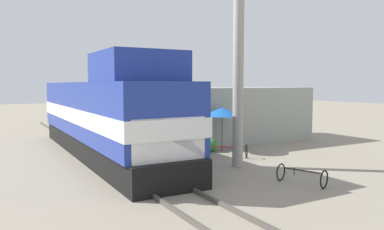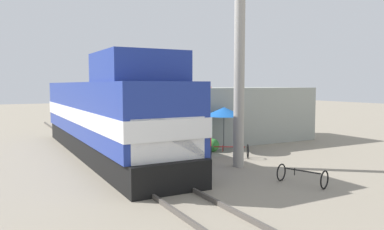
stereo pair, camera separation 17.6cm
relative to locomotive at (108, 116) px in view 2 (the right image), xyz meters
The scene contains 12 objects.
ground_plane 3.43m from the locomotive, 90.00° to the right, with size 120.00×120.00×0.00m, color gray.
rail_near 3.47m from the locomotive, 104.43° to the right, with size 0.08×42.44×0.15m, color #4C4742.
rail_far 3.47m from the locomotive, 75.57° to the right, with size 0.08×42.44×0.15m, color #4C4742.
locomotive is the anchor object (origin of this frame).
utility_pole 7.52m from the locomotive, 49.29° to the right, with size 1.80×0.46×11.09m.
vendor_umbrella 6.02m from the locomotive, 15.16° to the right, with size 2.10×2.10×2.37m.
billboard_sign 7.62m from the locomotive, 24.77° to the left, with size 2.10×0.12×3.40m.
shrub_cluster 5.67m from the locomotive, 14.89° to the right, with size 0.70×0.70×0.70m, color #388C38.
person_bystander 5.22m from the locomotive, 44.82° to the right, with size 0.34×0.34×1.59m.
bicycle 6.21m from the locomotive, 33.21° to the right, with size 1.93×1.56×0.70m.
bicycle_spare 9.81m from the locomotive, 61.83° to the right, with size 1.17×1.80×0.65m.
building_block_distant 9.15m from the locomotive, ahead, with size 8.72×4.52×3.37m, color #999E93.
Camera 2 is at (-5.10, -15.35, 3.56)m, focal length 35.00 mm.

